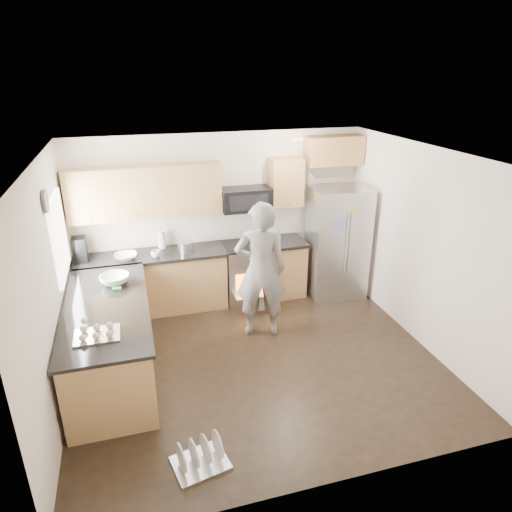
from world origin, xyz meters
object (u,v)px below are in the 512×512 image
object	(u,v)px
dish_rack	(200,458)
stove_range	(248,259)
refrigerator	(337,243)
person	(261,270)

from	to	relation	value
dish_rack	stove_range	bearing A→B (deg)	67.28
refrigerator	person	distance (m)	1.73
refrigerator	person	world-z (taller)	person
stove_range	person	xyz separation A→B (m)	(-0.11, -1.07, 0.28)
stove_range	dish_rack	size ratio (longest dim) A/B	3.14
person	dish_rack	bearing A→B (deg)	71.84
refrigerator	dish_rack	bearing A→B (deg)	-128.79
person	stove_range	bearing A→B (deg)	-83.99
dish_rack	refrigerator	bearing A→B (deg)	46.90
refrigerator	person	bearing A→B (deg)	-147.02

